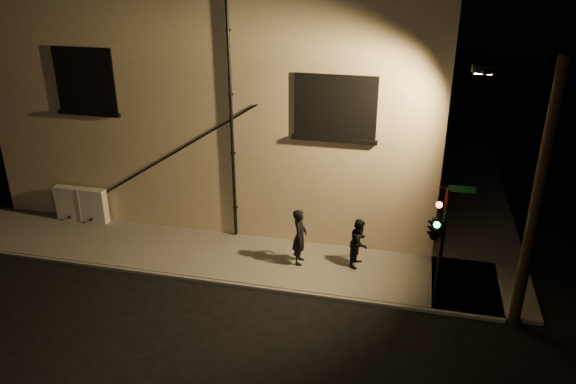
% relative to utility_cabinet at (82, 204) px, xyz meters
% --- Properties ---
extents(ground, '(90.00, 90.00, 0.00)m').
position_rel_utility_cabinet_xyz_m(ground, '(7.73, -2.70, -0.78)').
color(ground, black).
extents(sidewalk, '(21.00, 16.00, 0.12)m').
position_rel_utility_cabinet_xyz_m(sidewalk, '(8.95, 1.69, -0.72)').
color(sidewalk, slate).
rests_on(sidewalk, ground).
extents(building, '(16.20, 12.23, 8.80)m').
position_rel_utility_cabinet_xyz_m(building, '(4.73, 6.29, 3.63)').
color(building, beige).
rests_on(building, ground).
extents(utility_cabinet, '(2.00, 0.34, 1.32)m').
position_rel_utility_cabinet_xyz_m(utility_cabinet, '(0.00, 0.00, 0.00)').
color(utility_cabinet, silver).
rests_on(utility_cabinet, sidewalk).
extents(pedestrian_a, '(0.46, 0.69, 1.87)m').
position_rel_utility_cabinet_xyz_m(pedestrian_a, '(8.53, -1.11, 0.28)').
color(pedestrian_a, black).
rests_on(pedestrian_a, sidewalk).
extents(pedestrian_b, '(0.78, 0.90, 1.61)m').
position_rel_utility_cabinet_xyz_m(pedestrian_b, '(10.41, -0.81, 0.14)').
color(pedestrian_b, black).
rests_on(pedestrian_b, sidewalk).
extents(traffic_signal, '(1.18, 2.14, 3.68)m').
position_rel_utility_cabinet_xyz_m(traffic_signal, '(12.60, -2.51, 1.83)').
color(traffic_signal, black).
rests_on(traffic_signal, sidewalk).
extents(streetlamp_pole, '(2.03, 1.39, 7.32)m').
position_rel_utility_cabinet_xyz_m(streetlamp_pole, '(14.85, -2.66, 3.10)').
color(streetlamp_pole, black).
rests_on(streetlamp_pole, ground).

